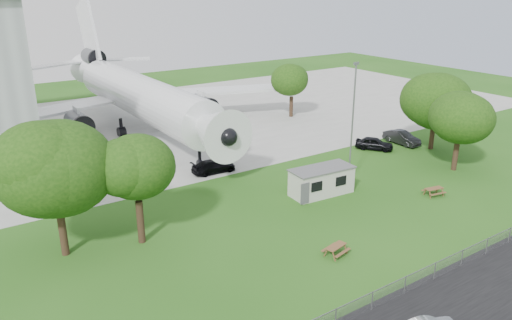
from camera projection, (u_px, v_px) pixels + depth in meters
ground at (328, 229)px, 40.73m from camera, size 160.00×160.00×0.00m
asphalt_strip at (471, 311)px, 30.58m from camera, size 120.00×8.00×0.02m
concrete_apron at (148, 125)px, 70.41m from camera, size 120.00×46.00×0.03m
airliner at (137, 93)px, 65.92m from camera, size 46.36×47.73×17.69m
site_cabin at (322, 181)px, 47.17m from camera, size 6.84×3.14×2.62m
picnic_west at (336, 255)px, 36.88m from camera, size 2.09×1.86×0.76m
picnic_east at (433, 195)px, 47.21m from camera, size 2.05×1.82×0.76m
fence at (424, 284)px, 33.31m from camera, size 58.00×0.04×1.30m
lamp_mast at (352, 126)px, 47.89m from camera, size 0.16×0.16×12.00m
tree_west_big at (54, 168)px, 34.70m from camera, size 8.35×8.35×10.99m
tree_west_small at (136, 171)px, 36.79m from camera, size 5.99×5.99×8.91m
tree_east_front at (460, 120)px, 51.92m from camera, size 7.35×7.35×9.18m
tree_east_back at (437, 98)px, 58.50m from camera, size 7.77×7.77×10.19m
tree_far_apron at (292, 82)px, 73.41m from camera, size 5.63×5.63×8.08m
car_ne_hatch at (374, 144)px, 60.01m from camera, size 4.06×4.64×1.51m
car_ne_sedan at (402, 138)px, 62.10m from camera, size 1.71×4.89×1.61m
car_apron_van at (214, 166)px, 52.69m from camera, size 4.88×2.20×1.39m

